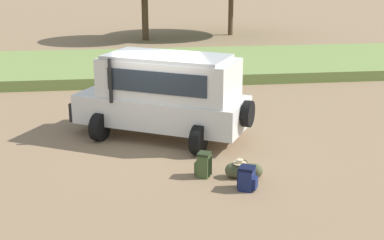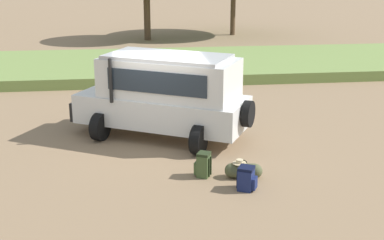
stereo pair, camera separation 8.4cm
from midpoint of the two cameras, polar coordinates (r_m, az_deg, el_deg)
The scene contains 6 objects.
ground_plane at distance 15.34m, azimuth -3.24°, elevation -2.34°, with size 320.00×320.00×0.00m, color #8C7051.
grass_bank at distance 24.94m, azimuth -4.82°, elevation 5.82°, with size 120.00×7.00×0.44m.
safari_vehicle at distance 15.41m, azimuth -2.73°, elevation 2.79°, with size 5.32×4.02×2.44m.
backpack_beside_front_wheel at distance 12.27m, azimuth 6.04°, elevation -6.23°, with size 0.50×0.47×0.55m.
backpack_cluster_center at distance 12.89m, azimuth 1.40°, elevation -4.80°, with size 0.44×0.41×0.61m.
duffel_bag_low_black_case at distance 12.92m, azimuth 5.69°, elevation -5.38°, with size 0.90×0.46×0.46m.
Camera 2 is at (-0.85, -14.43, 5.14)m, focal length 50.00 mm.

